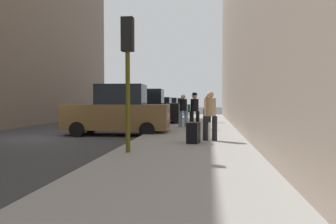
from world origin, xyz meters
The scene contains 14 objects.
ground_plane centered at (0.00, 0.00, 0.00)m, with size 120.00×120.00×0.00m, color #38383A.
sidewalk centered at (6.00, 0.00, 0.07)m, with size 4.00×40.00×0.15m, color gray.
parked_bronze_suv centered at (2.65, 1.45, 1.03)m, with size 4.66×2.18×2.25m.
parked_black_suv centered at (2.65, 7.36, 1.03)m, with size 4.64×2.14×2.25m.
parked_blue_sedan centered at (2.65, 12.41, 0.85)m, with size 4.21×2.07×1.79m.
parked_gray_coupe centered at (2.65, 17.85, 0.85)m, with size 4.23×2.12×1.79m.
parked_dark_green_sedan centered at (2.65, 23.11, 0.85)m, with size 4.25×2.15×1.79m.
fire_hydrant centered at (4.45, 4.86, 0.50)m, with size 0.42×0.22×0.70m.
traffic_light centered at (4.50, -4.17, 2.76)m, with size 0.32×0.32×3.60m.
pedestrian_in_tan_coat centered at (6.71, -1.31, 1.10)m, with size 0.52×0.47×1.71m.
pedestrian_with_fedora centered at (5.97, 3.53, 1.14)m, with size 0.52×0.46×1.78m.
pedestrian_in_jeans centered at (5.34, 4.38, 1.10)m, with size 0.53×0.48×1.71m.
pedestrian_in_red_jacket centered at (6.58, 8.37, 1.10)m, with size 0.53×0.48×1.71m.
rolling_suitcase centered at (6.16, -2.08, 0.49)m, with size 0.45×0.61×1.04m.
Camera 1 is at (6.63, -12.74, 1.54)m, focal length 35.00 mm.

